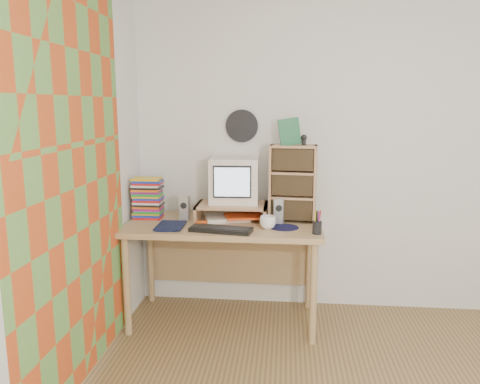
% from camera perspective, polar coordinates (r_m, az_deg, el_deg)
% --- Properties ---
extents(back_wall, '(3.50, 0.00, 3.50)m').
position_cam_1_polar(back_wall, '(3.69, 14.85, 4.93)').
color(back_wall, white).
rests_on(back_wall, floor).
extents(left_wall, '(0.00, 3.50, 3.50)m').
position_cam_1_polar(left_wall, '(2.23, -25.85, 0.72)').
color(left_wall, white).
rests_on(left_wall, floor).
extents(curtain, '(0.00, 2.20, 2.20)m').
position_cam_1_polar(curtain, '(2.65, -19.57, 0.37)').
color(curtain, '#CB4B1C').
rests_on(curtain, left_wall).
extents(wall_disc, '(0.25, 0.02, 0.25)m').
position_cam_1_polar(wall_disc, '(3.62, 0.22, 8.05)').
color(wall_disc, black).
rests_on(wall_disc, back_wall).
extents(desk, '(1.40, 0.70, 0.75)m').
position_cam_1_polar(desk, '(3.49, -1.88, -5.66)').
color(desk, tan).
rests_on(desk, floor).
extents(monitor_riser, '(0.52, 0.30, 0.12)m').
position_cam_1_polar(monitor_riser, '(3.46, -1.00, -1.88)').
color(monitor_riser, tan).
rests_on(monitor_riser, desk).
extents(crt_monitor, '(0.37, 0.37, 0.34)m').
position_cam_1_polar(crt_monitor, '(3.47, -0.72, 1.41)').
color(crt_monitor, white).
rests_on(crt_monitor, monitor_riser).
extents(speaker_left, '(0.07, 0.07, 0.18)m').
position_cam_1_polar(speaker_left, '(3.47, -6.75, -1.97)').
color(speaker_left, '#B2B1B6').
rests_on(speaker_left, desk).
extents(speaker_right, '(0.08, 0.08, 0.18)m').
position_cam_1_polar(speaker_right, '(3.37, 4.77, -2.30)').
color(speaker_right, '#B2B1B6').
rests_on(speaker_right, desk).
extents(keyboard, '(0.44, 0.21, 0.03)m').
position_cam_1_polar(keyboard, '(3.16, -2.34, -4.59)').
color(keyboard, black).
rests_on(keyboard, desk).
extents(dvd_stack, '(0.21, 0.15, 0.29)m').
position_cam_1_polar(dvd_stack, '(3.57, -11.17, -0.84)').
color(dvd_stack, brown).
rests_on(dvd_stack, desk).
extents(cd_rack, '(0.35, 0.21, 0.56)m').
position_cam_1_polar(cd_rack, '(3.42, 6.47, 1.05)').
color(cd_rack, tan).
rests_on(cd_rack, desk).
extents(mug, '(0.13, 0.13, 0.09)m').
position_cam_1_polar(mug, '(3.23, 3.40, -3.72)').
color(mug, white).
rests_on(mug, desk).
extents(diary, '(0.23, 0.18, 0.05)m').
position_cam_1_polar(diary, '(3.32, -10.04, -3.86)').
color(diary, '#0E1434').
rests_on(diary, desk).
extents(mousepad, '(0.26, 0.26, 0.00)m').
position_cam_1_polar(mousepad, '(3.27, 5.41, -4.31)').
color(mousepad, '#0F1133').
rests_on(mousepad, desk).
extents(pen_cup, '(0.08, 0.08, 0.12)m').
position_cam_1_polar(pen_cup, '(3.13, 9.38, -3.97)').
color(pen_cup, black).
rests_on(pen_cup, desk).
extents(papers, '(0.37, 0.31, 0.04)m').
position_cam_1_polar(papers, '(3.47, -0.78, -3.07)').
color(papers, white).
rests_on(papers, desk).
extents(red_box, '(0.08, 0.05, 0.04)m').
position_cam_1_polar(red_box, '(3.28, -4.67, -3.93)').
color(red_box, '#D04716').
rests_on(red_box, desk).
extents(game_box, '(0.15, 0.05, 0.19)m').
position_cam_1_polar(game_box, '(3.37, 6.05, 7.32)').
color(game_box, '#1B613A').
rests_on(game_box, cd_rack).
extents(webcam, '(0.05, 0.05, 0.08)m').
position_cam_1_polar(webcam, '(3.37, 7.79, 6.32)').
color(webcam, black).
rests_on(webcam, cd_rack).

